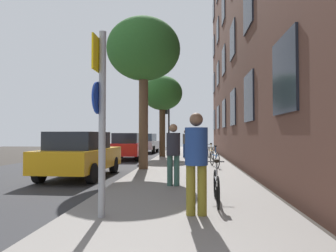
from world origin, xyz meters
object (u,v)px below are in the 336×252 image
traffic_light (167,119)px  bicycle_2 (211,153)px  car_0 (81,154)px  car_2 (145,143)px  bicycle_1 (215,158)px  pedestrian_0 (196,156)px  car_1 (128,146)px  tree_near (144,51)px  bicycle_0 (216,186)px  pedestrian_2 (186,142)px  pedestrian_1 (173,150)px  tree_far (162,94)px  sign_post (101,109)px

traffic_light → bicycle_2: traffic_light is taller
car_0 → car_2: same height
bicycle_1 → bicycle_2: size_ratio=1.02×
pedestrian_0 → car_1: (-3.97, 12.62, -0.31)m
tree_near → car_1: tree_near is taller
bicycle_1 → pedestrian_0: bearing=-96.8°
tree_near → bicycle_0: bearing=-67.0°
car_0 → pedestrian_2: bearing=66.3°
pedestrian_2 → car_2: bearing=119.7°
pedestrian_1 → pedestrian_2: (0.15, 10.18, 0.00)m
tree_near → pedestrian_1: size_ratio=3.68×
tree_near → bicycle_0: tree_near is taller
bicycle_0 → car_1: 12.47m
bicycle_0 → bicycle_1: size_ratio=0.98×
tree_far → pedestrian_1: size_ratio=3.07×
pedestrian_2 → tree_far: bearing=155.8°
bicycle_1 → car_0: bearing=-149.5°
tree_far → car_0: (-2.04, -8.86, -3.34)m
car_0 → car_2: size_ratio=0.98×
bicycle_1 → car_1: bearing=135.9°
traffic_light → car_0: (-2.23, -10.70, -1.84)m
car_0 → car_2: bearing=89.8°
pedestrian_1 → pedestrian_0: bearing=-78.7°
sign_post → pedestrian_2: bearing=84.8°
tree_far → car_2: 6.73m
pedestrian_2 → car_0: pedestrian_2 is taller
bicycle_1 → car_1: car_1 is taller
tree_far → pedestrian_0: 14.27m
tree_near → bicycle_0: 7.86m
traffic_light → car_2: 4.63m
pedestrian_0 → tree_far: bearing=98.2°
car_1 → car_2: 6.68m
pedestrian_0 → car_0: (-4.02, 4.94, -0.31)m
tree_near → car_2: 13.29m
sign_post → tree_far: size_ratio=0.61×
bicycle_0 → car_0: 5.98m
bicycle_0 → bicycle_2: 11.30m
bicycle_2 → bicycle_1: bearing=-91.4°
bicycle_0 → pedestrian_2: (-0.86, 12.15, 0.63)m
bicycle_0 → pedestrian_0: bearing=-114.1°
pedestrian_1 → tree_far: bearing=97.3°
sign_post → bicycle_0: 2.83m
pedestrian_0 → car_0: 6.38m
bicycle_2 → pedestrian_1: 9.48m
tree_near → pedestrian_2: 7.59m
car_0 → car_2: (0.06, 14.36, 0.00)m
tree_near → tree_far: (0.09, 6.97, -0.86)m
pedestrian_0 → pedestrian_1: pedestrian_0 is taller
sign_post → tree_near: size_ratio=0.51×
traffic_light → bicycle_1: 8.52m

